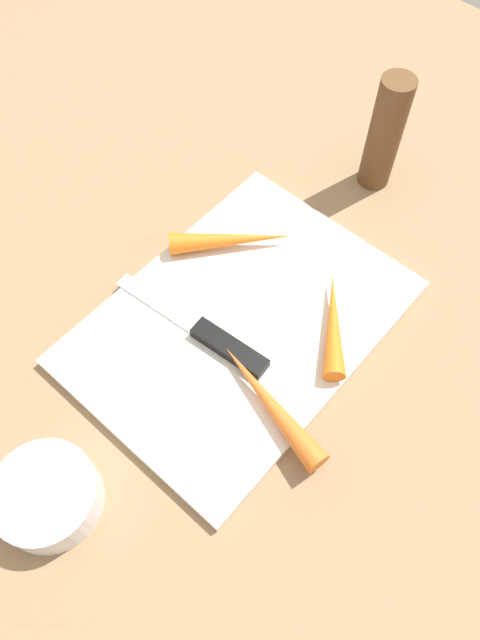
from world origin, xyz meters
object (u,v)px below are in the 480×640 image
object	(u,v)px
carrot_medium	(232,240)
carrot_shortest	(333,323)
small_bowl	(47,496)
carrot_longest	(270,403)
cutting_board	(240,323)
pepper_grinder	(385,134)
knife	(220,342)

from	to	relation	value
carrot_medium	carrot_shortest	bearing A→B (deg)	-50.43
carrot_shortest	small_bowl	distance (m)	0.33
carrot_longest	small_bowl	bearing A→B (deg)	77.65
cutting_board	pepper_grinder	xyz separation A→B (m)	(0.28, 0.01, 0.07)
carrot_longest	carrot_shortest	world-z (taller)	carrot_longest
cutting_board	pepper_grinder	bearing A→B (deg)	3.03
carrot_shortest	small_bowl	xyz separation A→B (m)	(-0.32, 0.09, -0.00)
carrot_medium	small_bowl	bearing A→B (deg)	-124.68
cutting_board	carrot_shortest	distance (m)	0.10
carrot_shortest	pepper_grinder	size ratio (longest dim) A/B	0.83
knife	carrot_shortest	bearing A→B (deg)	-134.88
cutting_board	pepper_grinder	size ratio (longest dim) A/B	2.37
carrot_medium	small_bowl	world-z (taller)	small_bowl
carrot_medium	small_bowl	distance (m)	0.34
pepper_grinder	carrot_longest	bearing A→B (deg)	-162.67
carrot_medium	pepper_grinder	world-z (taller)	pepper_grinder
cutting_board	small_bowl	distance (m)	0.26
cutting_board	carrot_medium	distance (m)	0.10
carrot_longest	carrot_medium	xyz separation A→B (m)	(0.13, 0.16, 0.00)
carrot_longest	carrot_medium	bearing A→B (deg)	-24.97
cutting_board	small_bowl	bearing A→B (deg)	178.62
carrot_shortest	carrot_medium	world-z (taller)	carrot_medium
carrot_medium	pepper_grinder	xyz separation A→B (m)	(0.21, -0.06, 0.05)
small_bowl	pepper_grinder	size ratio (longest dim) A/B	0.64
cutting_board	carrot_longest	distance (m)	0.11
carrot_shortest	carrot_longest	bearing A→B (deg)	146.18
small_bowl	pepper_grinder	xyz separation A→B (m)	(0.54, 0.01, 0.06)
carrot_shortest	pepper_grinder	world-z (taller)	pepper_grinder
carrot_shortest	carrot_medium	xyz separation A→B (m)	(0.01, 0.16, 0.00)
carrot_shortest	knife	bearing A→B (deg)	102.52
cutting_board	knife	distance (m)	0.04
carrot_shortest	cutting_board	bearing A→B (deg)	87.38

